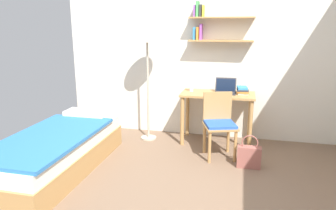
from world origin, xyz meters
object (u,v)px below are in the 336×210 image
(handbag, at_px, (249,156))
(desk, at_px, (217,103))
(bed, at_px, (57,151))
(standing_lamp, at_px, (147,40))
(water_bottle, at_px, (191,84))
(book_stack, at_px, (243,90))
(laptop, at_px, (225,89))
(desk_chair, at_px, (219,122))

(handbag, bearing_deg, desk, 121.33)
(handbag, bearing_deg, bed, -164.97)
(standing_lamp, xyz_separation_m, water_bottle, (0.64, 0.12, -0.64))
(desk, bearing_deg, book_stack, 8.79)
(bed, distance_m, standing_lamp, 1.98)
(desk, xyz_separation_m, water_bottle, (-0.40, 0.04, 0.26))
(bed, xyz_separation_m, standing_lamp, (0.76, 1.30, 1.27))
(book_stack, distance_m, handbag, 1.07)
(handbag, bearing_deg, laptop, 114.01)
(standing_lamp, xyz_separation_m, book_stack, (1.39, 0.13, -0.70))
(desk_chair, xyz_separation_m, handbag, (0.40, -0.28, -0.33))
(laptop, bearing_deg, desk_chair, -93.81)
(laptop, relative_size, water_bottle, 1.32)
(water_bottle, distance_m, book_stack, 0.75)
(desk_chair, distance_m, standing_lamp, 1.57)
(desk, distance_m, standing_lamp, 1.38)
(standing_lamp, height_order, water_bottle, standing_lamp)
(desk_chair, relative_size, handbag, 2.03)
(standing_lamp, bearing_deg, handbag, -24.68)
(desk, bearing_deg, bed, -142.46)
(desk_chair, distance_m, book_stack, 0.70)
(bed, bearing_deg, water_bottle, 45.48)
(desk_chair, relative_size, standing_lamp, 0.50)
(standing_lamp, distance_m, water_bottle, 0.91)
(bed, height_order, handbag, bed)
(laptop, distance_m, water_bottle, 0.51)
(desk_chair, bearing_deg, handbag, -35.10)
(book_stack, bearing_deg, laptop, -178.63)
(bed, relative_size, desk_chair, 2.39)
(desk_chair, xyz_separation_m, laptop, (0.04, 0.54, 0.33))
(bed, distance_m, book_stack, 2.65)
(desk, height_order, laptop, laptop)
(desk, bearing_deg, laptop, 24.85)
(water_bottle, relative_size, handbag, 0.54)
(bed, xyz_separation_m, handbag, (2.27, 0.61, -0.09))
(laptop, bearing_deg, bed, -143.07)
(water_bottle, bearing_deg, laptop, 0.52)
(desk, xyz_separation_m, book_stack, (0.35, 0.05, 0.20))
(desk, bearing_deg, desk_chair, -82.02)
(bed, xyz_separation_m, desk, (1.80, 1.38, 0.37))
(bed, relative_size, water_bottle, 8.89)
(book_stack, bearing_deg, bed, -146.25)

